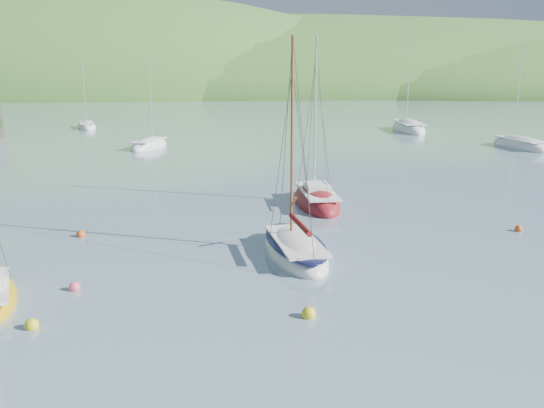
{
  "coord_description": "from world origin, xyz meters",
  "views": [
    {
      "loc": [
        0.48,
        -17.63,
        8.23
      ],
      "look_at": [
        1.55,
        8.0,
        2.21
      ],
      "focal_mm": 40.0,
      "sensor_mm": 36.0,
      "label": 1
    }
  ],
  "objects_px": {
    "daysailer_white": "(295,250)",
    "distant_sloop_b": "(408,129)",
    "distant_sloop_c": "(87,127)",
    "sloop_red": "(317,201)",
    "distant_sloop_a": "(149,146)",
    "distant_sloop_d": "(519,146)"
  },
  "relations": [
    {
      "from": "distant_sloop_b",
      "to": "distant_sloop_d",
      "type": "xyz_separation_m",
      "value": [
        7.0,
        -15.37,
        -0.03
      ]
    },
    {
      "from": "daysailer_white",
      "to": "distant_sloop_b",
      "type": "xyz_separation_m",
      "value": [
        17.79,
        48.41,
        -0.01
      ]
    },
    {
      "from": "sloop_red",
      "to": "distant_sloop_c",
      "type": "height_order",
      "value": "sloop_red"
    },
    {
      "from": "distant_sloop_d",
      "to": "distant_sloop_a",
      "type": "bearing_deg",
      "value": 165.86
    },
    {
      "from": "daysailer_white",
      "to": "distant_sloop_c",
      "type": "height_order",
      "value": "daysailer_white"
    },
    {
      "from": "sloop_red",
      "to": "distant_sloop_b",
      "type": "xyz_separation_m",
      "value": [
        15.76,
        38.78,
        0.01
      ]
    },
    {
      "from": "distant_sloop_a",
      "to": "distant_sloop_c",
      "type": "height_order",
      "value": "distant_sloop_a"
    },
    {
      "from": "sloop_red",
      "to": "distant_sloop_b",
      "type": "distance_m",
      "value": 41.85
    },
    {
      "from": "daysailer_white",
      "to": "distant_sloop_b",
      "type": "bearing_deg",
      "value": 60.62
    },
    {
      "from": "daysailer_white",
      "to": "distant_sloop_c",
      "type": "distance_m",
      "value": 58.11
    },
    {
      "from": "sloop_red",
      "to": "distant_sloop_c",
      "type": "relative_size",
      "value": 1.19
    },
    {
      "from": "distant_sloop_b",
      "to": "distant_sloop_d",
      "type": "bearing_deg",
      "value": -64.61
    },
    {
      "from": "distant_sloop_a",
      "to": "distant_sloop_c",
      "type": "relative_size",
      "value": 1.07
    },
    {
      "from": "distant_sloop_b",
      "to": "distant_sloop_c",
      "type": "bearing_deg",
      "value": 173.65
    },
    {
      "from": "distant_sloop_c",
      "to": "sloop_red",
      "type": "bearing_deg",
      "value": -77.86
    },
    {
      "from": "daysailer_white",
      "to": "distant_sloop_b",
      "type": "distance_m",
      "value": 51.57
    },
    {
      "from": "distant_sloop_a",
      "to": "distant_sloop_d",
      "type": "xyz_separation_m",
      "value": [
        36.51,
        -1.64,
        0.02
      ]
    },
    {
      "from": "sloop_red",
      "to": "distant_sloop_d",
      "type": "bearing_deg",
      "value": 41.75
    },
    {
      "from": "daysailer_white",
      "to": "sloop_red",
      "type": "relative_size",
      "value": 0.95
    },
    {
      "from": "distant_sloop_a",
      "to": "distant_sloop_d",
      "type": "bearing_deg",
      "value": 12.65
    },
    {
      "from": "daysailer_white",
      "to": "sloop_red",
      "type": "bearing_deg",
      "value": 68.89
    },
    {
      "from": "distant_sloop_a",
      "to": "distant_sloop_b",
      "type": "height_order",
      "value": "distant_sloop_b"
    }
  ]
}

